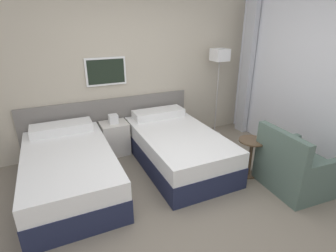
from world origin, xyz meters
name	(u,v)px	position (x,y,z in m)	size (l,w,h in m)	color
ground_plane	(190,208)	(0.00, 0.00, 0.00)	(16.00, 16.00, 0.00)	slate
wall_headboard	(131,71)	(-0.03, 2.05, 1.30)	(10.00, 0.10, 2.70)	#B7AD99
bed_near_door	(70,170)	(-1.23, 1.03, 0.28)	(1.09, 1.94, 0.66)	#1E233D
bed_near_window	(177,147)	(0.33, 1.03, 0.28)	(1.09, 1.94, 0.66)	#1E233D
nightstand	(115,138)	(-0.45, 1.75, 0.28)	(0.43, 0.38, 0.68)	beige
floor_lamp	(219,63)	(1.51, 1.72, 1.39)	(0.27, 0.27, 1.63)	#9E9993
side_table	(251,151)	(1.12, 0.28, 0.38)	(0.37, 0.37, 0.56)	brown
armchair	(295,170)	(1.46, -0.20, 0.26)	(0.83, 0.87, 0.85)	#4C6056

